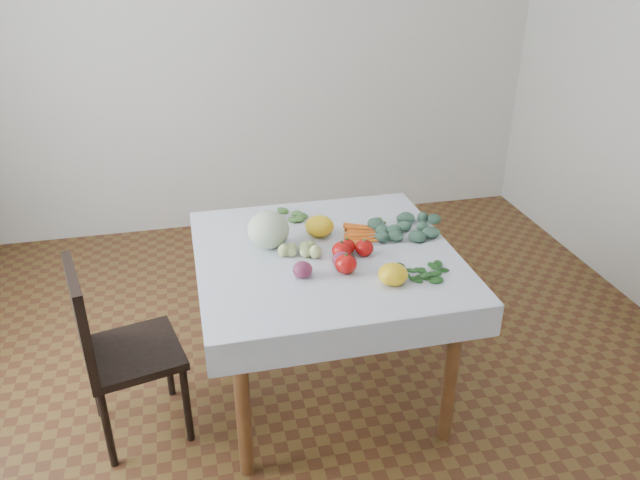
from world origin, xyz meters
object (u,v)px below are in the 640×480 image
(cabbage, at_px, (268,230))
(carrot_bunch, at_px, (367,234))
(heirloom_back, at_px, (320,226))
(table, at_px, (326,273))
(chair, at_px, (111,344))

(cabbage, relative_size, carrot_bunch, 0.80)
(heirloom_back, bearing_deg, carrot_bunch, -16.60)
(table, relative_size, carrot_bunch, 4.35)
(cabbage, relative_size, heirloom_back, 1.37)
(cabbage, distance_m, heirloom_back, 0.25)
(carrot_bunch, bearing_deg, cabbage, 179.22)
(chair, xyz_separation_m, carrot_bunch, (1.16, 0.20, 0.28))
(heirloom_back, xyz_separation_m, carrot_bunch, (0.21, -0.06, -0.03))
(chair, relative_size, cabbage, 4.66)
(heirloom_back, bearing_deg, cabbage, -167.00)
(table, relative_size, cabbage, 5.43)
(table, xyz_separation_m, chair, (-0.94, -0.09, -0.16))
(chair, height_order, cabbage, cabbage)
(heirloom_back, bearing_deg, table, -94.08)
(chair, height_order, carrot_bunch, chair)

